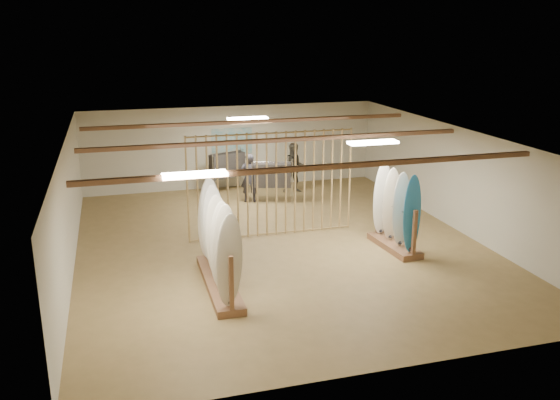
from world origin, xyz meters
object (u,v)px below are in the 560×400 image
object	(u,v)px
clothing_rack_a	(227,165)
shopper_b	(295,165)
shopper_a	(249,175)
rack_left	(218,255)
rack_right	(396,222)
clothing_rack_b	(272,175)

from	to	relation	value
clothing_rack_a	shopper_b	bearing A→B (deg)	-38.08
shopper_a	shopper_b	xyz separation A→B (m)	(1.71, 0.68, 0.06)
rack_left	shopper_b	bearing A→B (deg)	61.28
rack_left	shopper_b	xyz separation A→B (m)	(3.80, 6.76, 0.23)
rack_right	clothing_rack_b	world-z (taller)	rack_right
rack_left	clothing_rack_b	size ratio (longest dim) A/B	2.24
rack_left	rack_right	xyz separation A→B (m)	(4.64, 1.04, -0.01)
shopper_a	shopper_b	world-z (taller)	shopper_b
rack_right	shopper_a	bearing A→B (deg)	112.41
shopper_b	shopper_a	bearing A→B (deg)	-152.78
rack_left	clothing_rack_a	world-z (taller)	rack_left
shopper_a	rack_left	bearing A→B (deg)	88.19
shopper_a	shopper_b	bearing A→B (deg)	-141.16
shopper_a	clothing_rack_a	bearing A→B (deg)	-54.11
rack_left	clothing_rack_a	bearing A→B (deg)	78.13
rack_right	shopper_b	xyz separation A→B (m)	(-0.84, 5.72, 0.24)
rack_left	rack_right	world-z (taller)	rack_right
rack_left	shopper_a	xyz separation A→B (m)	(2.09, 6.08, 0.17)
rack_right	shopper_a	world-z (taller)	rack_right
clothing_rack_b	shopper_a	xyz separation A→B (m)	(-0.69, 0.21, 0.02)
rack_right	rack_left	bearing A→B (deg)	-171.88
clothing_rack_a	shopper_a	xyz separation A→B (m)	(0.45, -1.33, -0.03)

